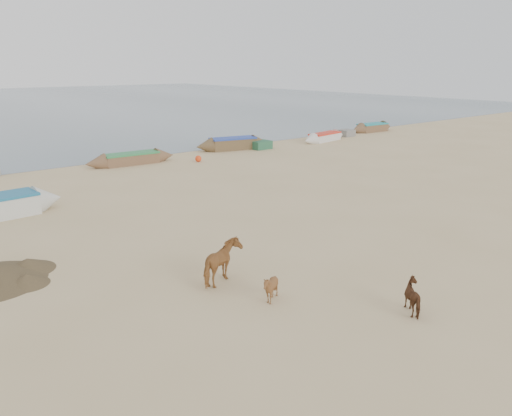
{
  "coord_description": "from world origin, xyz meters",
  "views": [
    {
      "loc": [
        -11.94,
        -10.79,
        6.51
      ],
      "look_at": [
        0.0,
        4.0,
        1.0
      ],
      "focal_mm": 35.0,
      "sensor_mm": 36.0,
      "label": 1
    }
  ],
  "objects": [
    {
      "name": "cow_adult",
      "position": [
        -3.87,
        0.86,
        0.67
      ],
      "size": [
        1.73,
        1.35,
        1.33
      ],
      "primitive_type": "imported",
      "rotation": [
        0.0,
        0.0,
        2.04
      ],
      "color": "#966031",
      "rests_on": "ground"
    },
    {
      "name": "beach_clutter",
      "position": [
        4.27,
        19.76,
        0.3
      ],
      "size": [
        47.77,
        5.5,
        0.64
      ],
      "color": "#2B612E",
      "rests_on": "ground"
    },
    {
      "name": "calf_right",
      "position": [
        -0.86,
        -3.98,
        0.45
      ],
      "size": [
        0.89,
        1.0,
        0.89
      ],
      "primitive_type": "imported",
      "rotation": [
        0.0,
        0.0,
        1.41
      ],
      "color": "#512E1A",
      "rests_on": "ground"
    },
    {
      "name": "calf_front",
      "position": [
        -3.54,
        -1.04,
        0.43
      ],
      "size": [
        0.91,
        0.85,
        0.87
      ],
      "primitive_type": "imported",
      "rotation": [
        0.0,
        0.0,
        -1.78
      ],
      "color": "brown",
      "rests_on": "ground"
    },
    {
      "name": "waterline_canoes",
      "position": [
        0.39,
        20.41,
        0.42
      ],
      "size": [
        61.91,
        3.79,
        0.96
      ],
      "color": "brown",
      "rests_on": "ground"
    },
    {
      "name": "ground",
      "position": [
        0.0,
        0.0,
        0.0
      ],
      "size": [
        140.0,
        140.0,
        0.0
      ],
      "primitive_type": "plane",
      "color": "tan",
      "rests_on": "ground"
    }
  ]
}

